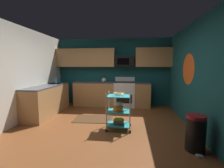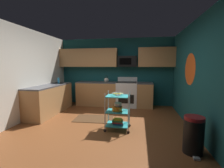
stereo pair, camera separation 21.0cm
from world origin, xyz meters
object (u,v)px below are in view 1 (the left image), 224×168
at_px(microwave, 125,62).
at_px(dish_soap_bottle, 56,81).
at_px(oven_range, 125,94).
at_px(rolling_cart, 119,111).
at_px(kettle, 104,80).
at_px(trash_can, 196,133).
at_px(mixing_bowl_large, 118,108).
at_px(mixing_bowl_small, 119,104).
at_px(book_stack, 119,121).
at_px(fruit_bowl, 119,94).

bearing_deg(microwave, dish_soap_bottle, -159.36).
height_order(oven_range, rolling_cart, oven_range).
relative_size(kettle, trash_can, 0.40).
height_order(mixing_bowl_large, mixing_bowl_small, mixing_bowl_small).
distance_m(microwave, mixing_bowl_small, 2.56).
xyz_separation_m(microwave, kettle, (-0.79, -0.11, -0.70)).
xyz_separation_m(mixing_bowl_small, book_stack, (-0.00, -0.01, -0.42)).
height_order(oven_range, trash_can, oven_range).
bearing_deg(rolling_cart, dish_soap_bottle, 147.95).
bearing_deg(trash_can, fruit_bowl, 151.56).
bearing_deg(trash_can, mixing_bowl_small, 151.08).
xyz_separation_m(rolling_cart, mixing_bowl_small, (0.00, 0.01, 0.16)).
height_order(mixing_bowl_small, dish_soap_bottle, dish_soap_bottle).
xyz_separation_m(oven_range, trash_can, (1.41, -3.01, -0.15)).
height_order(microwave, trash_can, microwave).
bearing_deg(mixing_bowl_large, book_stack, 0.00).
bearing_deg(mixing_bowl_small, oven_range, 88.94).
bearing_deg(dish_soap_bottle, oven_range, 18.37).
bearing_deg(trash_can, rolling_cart, 151.56).
distance_m(oven_range, mixing_bowl_small, 2.22).
height_order(mixing_bowl_small, kettle, kettle).
distance_m(oven_range, microwave, 1.23).
bearing_deg(fruit_bowl, mixing_bowl_large, 180.00).
xyz_separation_m(mixing_bowl_large, book_stack, (0.01, 0.00, -0.32)).
height_order(book_stack, kettle, kettle).
relative_size(microwave, mixing_bowl_large, 2.78).
xyz_separation_m(kettle, trash_can, (2.20, -3.01, -0.67)).
bearing_deg(mixing_bowl_large, dish_soap_bottle, 147.79).
distance_m(oven_range, rolling_cart, 2.23).
bearing_deg(kettle, oven_range, 0.28).
distance_m(rolling_cart, fruit_bowl, 0.42).
bearing_deg(mixing_bowl_small, rolling_cart, -103.81).
bearing_deg(rolling_cart, fruit_bowl, 165.96).
xyz_separation_m(microwave, trash_can, (1.41, -3.12, -1.37)).
bearing_deg(trash_can, dish_soap_bottle, 149.31).
height_order(rolling_cart, kettle, kettle).
bearing_deg(kettle, mixing_bowl_small, -71.23).
bearing_deg(dish_soap_bottle, rolling_cart, -32.05).
height_order(fruit_bowl, trash_can, fruit_bowl).
distance_m(mixing_bowl_small, kettle, 2.36).
height_order(rolling_cart, trash_can, rolling_cart).
relative_size(fruit_bowl, mixing_bowl_small, 1.49).
xyz_separation_m(fruit_bowl, mixing_bowl_small, (0.00, 0.01, -0.26)).
relative_size(rolling_cart, book_stack, 3.51).
distance_m(mixing_bowl_large, trash_can, 1.68).
relative_size(book_stack, trash_can, 0.39).
height_order(microwave, rolling_cart, microwave).
xyz_separation_m(oven_range, rolling_cart, (-0.04, -2.23, -0.02)).
height_order(oven_range, mixing_bowl_small, oven_range).
bearing_deg(book_stack, oven_range, 88.86).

